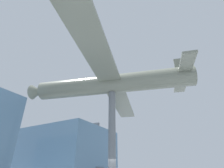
# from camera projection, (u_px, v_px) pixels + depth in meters

# --- Properties ---
(glass_pavilion_right) EXTENTS (9.83, 15.70, 8.07)m
(glass_pavilion_right) POSITION_uv_depth(u_px,v_px,m) (57.00, 158.00, 26.21)
(glass_pavilion_right) COLOR slate
(glass_pavilion_right) RESTS_ON ground_plane
(support_pylon_central) EXTENTS (0.58, 0.58, 7.90)m
(support_pylon_central) POSITION_uv_depth(u_px,v_px,m) (112.00, 139.00, 13.53)
(support_pylon_central) COLOR slate
(support_pylon_central) RESTS_ON ground_plane
(suspended_airplane) EXTENTS (20.00, 15.47, 2.65)m
(suspended_airplane) POSITION_uv_depth(u_px,v_px,m) (110.00, 84.00, 15.78)
(suspended_airplane) COLOR slate
(suspended_airplane) RESTS_ON support_pylon_central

